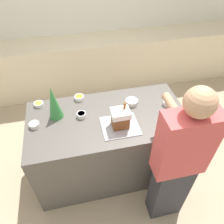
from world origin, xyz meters
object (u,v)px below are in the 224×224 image
Objects in this scene: person at (177,164)px; candy_bowl_near_tray_left at (168,103)px; candy_bowl_near_tray_right at (34,125)px; candy_bowl_behind_tray at (79,98)px; baking_tray at (120,126)px; candy_bowl_beside_tree at (39,104)px; candy_bowl_center_rear at (132,102)px; decorative_tree at (54,103)px; gingerbread_house at (120,118)px; candy_bowl_far_right at (81,115)px.

candy_bowl_near_tray_left is at bearing 74.19° from person.
candy_bowl_near_tray_right is at bearing 150.66° from person.
person is at bearing -53.87° from candy_bowl_behind_tray.
candy_bowl_near_tray_left is 1.03× the size of candy_bowl_behind_tray.
candy_bowl_beside_tree is (-0.80, 0.50, 0.02)m from baking_tray.
person reaches higher than candy_bowl_center_rear.
candy_bowl_near_tray_left is 1.42m from candy_bowl_beside_tree.
decorative_tree is 0.83m from candy_bowl_center_rear.
candy_bowl_center_rear is at bearing 102.73° from person.
candy_bowl_behind_tray is (0.26, 0.22, -0.16)m from decorative_tree.
candy_bowl_near_tray_left is 0.40m from candy_bowl_center_rear.
decorative_tree is at bearing -49.19° from candy_bowl_beside_tree.
decorative_tree is 2.78× the size of candy_bowl_center_rear.
baking_tray is at bearing -12.14° from candy_bowl_near_tray_right.
candy_bowl_behind_tray is (-0.94, 0.30, -0.00)m from candy_bowl_near_tray_left.
decorative_tree is 0.29m from candy_bowl_near_tray_right.
baking_tray is 0.64m from person.
baking_tray is 0.94m from candy_bowl_beside_tree.
candy_bowl_behind_tray is at bearing 160.06° from candy_bowl_center_rear.
gingerbread_house is 2.51× the size of candy_bowl_near_tray_left.
candy_bowl_center_rear is at bearing 6.85° from candy_bowl_near_tray_right.
candy_bowl_behind_tray is at bearing 40.45° from decorative_tree.
baking_tray is 0.85m from candy_bowl_near_tray_right.
candy_bowl_near_tray_left is (0.59, 0.20, 0.02)m from baking_tray.
candy_bowl_near_tray_left is at bearing -11.95° from candy_bowl_beside_tree.
baking_tray is 0.70m from decorative_tree.
gingerbread_house is at bearing 127.52° from person.
person is (1.00, -0.79, -0.23)m from decorative_tree.
gingerbread_house reaches higher than candy_bowl_near_tray_left.
candy_bowl_beside_tree is 1.00× the size of candy_bowl_near_tray_right.
baking_tray is at bearing -161.10° from candy_bowl_near_tray_left.
gingerbread_house is 0.94m from candy_bowl_beside_tree.
candy_bowl_beside_tree is 0.52m from candy_bowl_far_right.
candy_bowl_near_tray_left is at bearing -3.79° from decorative_tree.
decorative_tree is at bearing -178.52° from candy_bowl_center_rear.
candy_bowl_beside_tree is at bearing 169.11° from candy_bowl_center_rear.
candy_bowl_far_right is at bearing 148.74° from baking_tray.
candy_bowl_near_tray_left is 1.15× the size of candy_bowl_far_right.
candy_bowl_behind_tray reaches higher than candy_bowl_beside_tree.
candy_bowl_far_right reaches higher than candy_bowl_near_tray_right.
candy_bowl_near_tray_right is at bearing -179.04° from candy_bowl_near_tray_left.
gingerbread_house is at bearing -31.21° from candy_bowl_far_right.
candy_bowl_beside_tree is at bearing 148.06° from gingerbread_house.
candy_bowl_beside_tree is 0.73× the size of candy_bowl_center_rear.
candy_bowl_far_right is (-0.36, 0.22, 0.02)m from baking_tray.
decorative_tree is at bearing 165.63° from candy_bowl_far_right.
gingerbread_house reaches higher than candy_bowl_behind_tray.
candy_bowl_center_rear reaches higher than candy_bowl_beside_tree.
candy_bowl_near_tray_left reaches higher than candy_bowl_near_tray_right.
decorative_tree is 1.22m from candy_bowl_near_tray_left.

